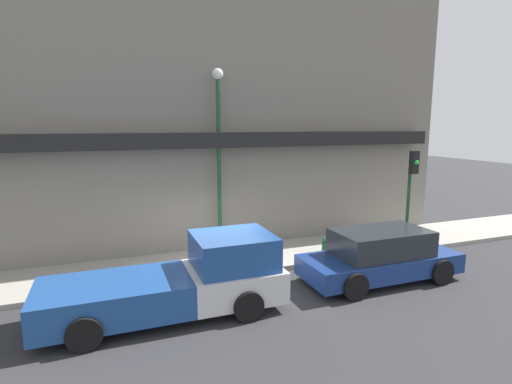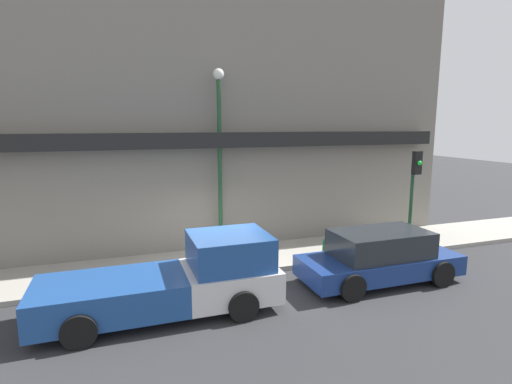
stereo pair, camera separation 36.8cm
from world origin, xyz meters
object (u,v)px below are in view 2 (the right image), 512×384
street_lamp (219,141)px  traffic_light (414,181)px  pickup_truck (178,280)px  parked_car (380,257)px  fire_hydrant (325,247)px

street_lamp → traffic_light: bearing=-15.4°
pickup_truck → parked_car: (5.73, -0.00, -0.06)m
pickup_truck → street_lamp: size_ratio=0.92×
parked_car → fire_hydrant: size_ratio=7.92×
street_lamp → parked_car: bearing=-45.8°
pickup_truck → traffic_light: size_ratio=1.64×
fire_hydrant → street_lamp: street_lamp is taller
traffic_light → fire_hydrant: bearing=177.9°
parked_car → fire_hydrant: 2.24m
parked_car → street_lamp: 6.21m
street_lamp → fire_hydrant: bearing=-27.9°
pickup_truck → fire_hydrant: (5.17, 2.15, -0.36)m
fire_hydrant → parked_car: bearing=-75.4°
pickup_truck → parked_car: size_ratio=1.21×
fire_hydrant → street_lamp: (-3.16, 1.67, 3.48)m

